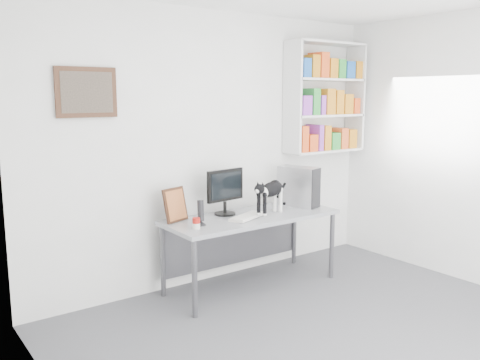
% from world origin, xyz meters
% --- Properties ---
extents(room, '(4.01, 4.01, 2.70)m').
position_xyz_m(room, '(0.00, 0.00, 1.35)').
color(room, '#4A4B4F').
rests_on(room, ground).
extents(bookshelf, '(1.03, 0.28, 1.24)m').
position_xyz_m(bookshelf, '(1.40, 1.85, 1.85)').
color(bookshelf, silver).
rests_on(bookshelf, room).
extents(wall_art, '(0.52, 0.04, 0.42)m').
position_xyz_m(wall_art, '(-1.30, 1.97, 1.90)').
color(wall_art, '#402514').
rests_on(wall_art, room).
extents(desk, '(1.75, 0.69, 0.73)m').
position_xyz_m(desk, '(0.13, 1.55, 0.36)').
color(desk, gray).
rests_on(desk, room).
extents(monitor, '(0.45, 0.25, 0.46)m').
position_xyz_m(monitor, '(-0.07, 1.73, 0.95)').
color(monitor, black).
rests_on(monitor, desk).
extents(keyboard, '(0.44, 0.30, 0.03)m').
position_xyz_m(keyboard, '(0.02, 1.48, 0.74)').
color(keyboard, silver).
rests_on(keyboard, desk).
extents(pc_tower, '(0.30, 0.45, 0.42)m').
position_xyz_m(pc_tower, '(0.78, 1.60, 0.93)').
color(pc_tower, silver).
rests_on(pc_tower, desk).
extents(speaker, '(0.13, 0.13, 0.24)m').
position_xyz_m(speaker, '(-0.47, 1.52, 0.84)').
color(speaker, black).
rests_on(speaker, desk).
extents(leaning_print, '(0.28, 0.18, 0.33)m').
position_xyz_m(leaning_print, '(-0.59, 1.78, 0.89)').
color(leaning_print, '#402514').
rests_on(leaning_print, desk).
extents(soup_can, '(0.08, 0.08, 0.10)m').
position_xyz_m(soup_can, '(-0.57, 1.43, 0.77)').
color(soup_can, '#A7150E').
rests_on(soup_can, desk).
extents(cat, '(0.56, 0.35, 0.34)m').
position_xyz_m(cat, '(0.28, 1.46, 0.89)').
color(cat, black).
rests_on(cat, desk).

